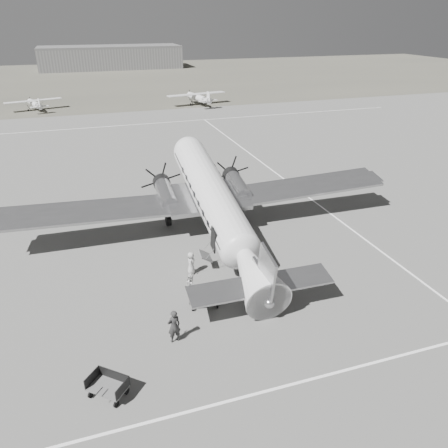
% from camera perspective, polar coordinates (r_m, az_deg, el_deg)
% --- Properties ---
extents(ground, '(260.00, 260.00, 0.00)m').
position_cam_1_polar(ground, '(31.38, -3.58, -2.77)').
color(ground, slate).
rests_on(ground, ground).
extents(taxi_line_near, '(60.00, 0.15, 0.01)m').
position_cam_1_polar(taxi_line_near, '(20.75, 7.18, -20.46)').
color(taxi_line_near, white).
rests_on(taxi_line_near, ground).
extents(taxi_line_right, '(0.15, 80.00, 0.01)m').
position_cam_1_polar(taxi_line_right, '(35.93, 15.23, 0.18)').
color(taxi_line_right, white).
rests_on(taxi_line_right, ground).
extents(taxi_line_horizon, '(90.00, 0.15, 0.01)m').
position_cam_1_polar(taxi_line_horizon, '(68.76, -12.47, 12.50)').
color(taxi_line_horizon, white).
rests_on(taxi_line_horizon, ground).
extents(grass_infield, '(260.00, 90.00, 0.01)m').
position_cam_1_polar(grass_infield, '(122.88, -15.73, 17.74)').
color(grass_infield, '#58564A').
rests_on(grass_infield, ground).
extents(hangar_main, '(42.00, 14.00, 6.60)m').
position_cam_1_polar(hangar_main, '(147.71, -14.56, 20.34)').
color(hangar_main, slate).
rests_on(hangar_main, ground).
extents(dc3_airliner, '(30.11, 21.12, 5.68)m').
position_cam_1_polar(dc3_airliner, '(30.83, -1.17, 2.60)').
color(dc3_airliner, '#A8A8AA').
rests_on(dc3_airliner, ground).
extents(light_plane_left, '(11.27, 10.06, 1.97)m').
position_cam_1_polar(light_plane_left, '(84.44, -23.49, 14.09)').
color(light_plane_left, silver).
rests_on(light_plane_left, ground).
extents(light_plane_right, '(12.68, 10.98, 2.33)m').
position_cam_1_polar(light_plane_right, '(82.91, -3.42, 16.01)').
color(light_plane_right, silver).
rests_on(light_plane_right, ground).
extents(baggage_cart_near, '(2.00, 1.55, 1.03)m').
position_cam_1_polar(baggage_cart_near, '(24.98, -2.64, -9.54)').
color(baggage_cart_near, '#585858').
rests_on(baggage_cart_near, ground).
extents(baggage_cart_far, '(2.10, 2.05, 0.97)m').
position_cam_1_polar(baggage_cart_far, '(20.59, -14.93, -19.86)').
color(baggage_cart_far, '#585858').
rests_on(baggage_cart_far, ground).
extents(ground_crew, '(0.74, 0.55, 1.85)m').
position_cam_1_polar(ground_crew, '(22.42, -6.54, -13.11)').
color(ground_crew, '#292929').
rests_on(ground_crew, ground).
extents(ramp_agent, '(0.70, 0.85, 1.59)m').
position_cam_1_polar(ramp_agent, '(25.51, -4.30, -8.01)').
color(ramp_agent, silver).
rests_on(ramp_agent, ground).
extents(passenger, '(0.73, 0.87, 1.51)m').
position_cam_1_polar(passenger, '(27.73, -4.33, -5.10)').
color(passenger, '#A9A9A7').
rests_on(passenger, ground).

